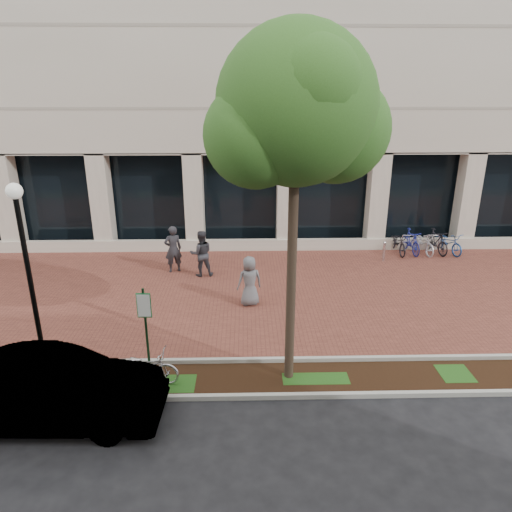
{
  "coord_description": "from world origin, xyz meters",
  "views": [
    {
      "loc": [
        0.21,
        -14.66,
        6.49
      ],
      "look_at": [
        0.55,
        -0.8,
        1.6
      ],
      "focal_mm": 32.0,
      "sensor_mm": 36.0,
      "label": 1
    }
  ],
  "objects_px": {
    "street_tree": "(298,117)",
    "sedan_near_curb": "(53,391)",
    "pedestrian_mid": "(201,254)",
    "pedestrian_right": "(249,281)",
    "locked_bicycle": "(145,366)",
    "bollard": "(384,251)",
    "lamppost": "(29,271)",
    "bike_rack_cluster": "(423,242)",
    "parking_sign": "(145,321)",
    "pedestrian_left": "(173,249)"
  },
  "relations": [
    {
      "from": "locked_bicycle",
      "to": "sedan_near_curb",
      "type": "bearing_deg",
      "value": 139.45
    },
    {
      "from": "street_tree",
      "to": "pedestrian_right",
      "type": "xyz_separation_m",
      "value": [
        -0.96,
        4.06,
        -5.26
      ]
    },
    {
      "from": "pedestrian_left",
      "to": "sedan_near_curb",
      "type": "bearing_deg",
      "value": 60.92
    },
    {
      "from": "pedestrian_right",
      "to": "sedan_near_curb",
      "type": "height_order",
      "value": "pedestrian_right"
    },
    {
      "from": "bike_rack_cluster",
      "to": "sedan_near_curb",
      "type": "relative_size",
      "value": 0.69
    },
    {
      "from": "bollard",
      "to": "pedestrian_left",
      "type": "bearing_deg",
      "value": -173.23
    },
    {
      "from": "locked_bicycle",
      "to": "pedestrian_mid",
      "type": "xyz_separation_m",
      "value": [
        0.75,
        6.85,
        0.44
      ]
    },
    {
      "from": "street_tree",
      "to": "pedestrian_right",
      "type": "distance_m",
      "value": 6.71
    },
    {
      "from": "street_tree",
      "to": "locked_bicycle",
      "type": "xyz_separation_m",
      "value": [
        -3.49,
        -0.19,
        -5.65
      ]
    },
    {
      "from": "pedestrian_mid",
      "to": "pedestrian_right",
      "type": "xyz_separation_m",
      "value": [
        1.78,
        -2.6,
        -0.05
      ]
    },
    {
      "from": "bollard",
      "to": "sedan_near_curb",
      "type": "height_order",
      "value": "sedan_near_curb"
    },
    {
      "from": "parking_sign",
      "to": "lamppost",
      "type": "xyz_separation_m",
      "value": [
        -2.66,
        0.3,
        1.17
      ]
    },
    {
      "from": "street_tree",
      "to": "pedestrian_left",
      "type": "distance_m",
      "value": 9.59
    },
    {
      "from": "pedestrian_mid",
      "to": "bike_rack_cluster",
      "type": "relative_size",
      "value": 0.57
    },
    {
      "from": "pedestrian_left",
      "to": "bollard",
      "type": "xyz_separation_m",
      "value": [
        8.49,
        1.01,
        -0.49
      ]
    },
    {
      "from": "lamppost",
      "to": "sedan_near_curb",
      "type": "distance_m",
      "value": 2.89
    },
    {
      "from": "pedestrian_left",
      "to": "locked_bicycle",
      "type": "bearing_deg",
      "value": 71.91
    },
    {
      "from": "parking_sign",
      "to": "street_tree",
      "type": "height_order",
      "value": "street_tree"
    },
    {
      "from": "pedestrian_left",
      "to": "bike_rack_cluster",
      "type": "height_order",
      "value": "pedestrian_left"
    },
    {
      "from": "lamppost",
      "to": "pedestrian_right",
      "type": "xyz_separation_m",
      "value": [
        5.15,
        3.67,
        -1.82
      ]
    },
    {
      "from": "pedestrian_mid",
      "to": "lamppost",
      "type": "bearing_deg",
      "value": 51.22
    },
    {
      "from": "pedestrian_mid",
      "to": "bollard",
      "type": "distance_m",
      "value": 7.53
    },
    {
      "from": "locked_bicycle",
      "to": "pedestrian_right",
      "type": "xyz_separation_m",
      "value": [
        2.53,
        4.25,
        0.39
      ]
    },
    {
      "from": "parking_sign",
      "to": "street_tree",
      "type": "distance_m",
      "value": 5.75
    },
    {
      "from": "sedan_near_curb",
      "to": "pedestrian_right",
      "type": "bearing_deg",
      "value": -34.82
    },
    {
      "from": "street_tree",
      "to": "parking_sign",
      "type": "bearing_deg",
      "value": 178.42
    },
    {
      "from": "pedestrian_right",
      "to": "bollard",
      "type": "height_order",
      "value": "pedestrian_right"
    },
    {
      "from": "pedestrian_mid",
      "to": "pedestrian_right",
      "type": "distance_m",
      "value": 3.16
    },
    {
      "from": "lamppost",
      "to": "pedestrian_right",
      "type": "relative_size",
      "value": 2.84
    },
    {
      "from": "bike_rack_cluster",
      "to": "sedan_near_curb",
      "type": "distance_m",
      "value": 15.8
    },
    {
      "from": "lamppost",
      "to": "pedestrian_right",
      "type": "bearing_deg",
      "value": 35.5
    },
    {
      "from": "parking_sign",
      "to": "bollard",
      "type": "bearing_deg",
      "value": 47.02
    },
    {
      "from": "street_tree",
      "to": "sedan_near_curb",
      "type": "relative_size",
      "value": 1.76
    },
    {
      "from": "locked_bicycle",
      "to": "bike_rack_cluster",
      "type": "bearing_deg",
      "value": -37.93
    },
    {
      "from": "sedan_near_curb",
      "to": "lamppost",
      "type": "bearing_deg",
      "value": 29.77
    },
    {
      "from": "pedestrian_mid",
      "to": "bike_rack_cluster",
      "type": "distance_m",
      "value": 9.69
    },
    {
      "from": "lamppost",
      "to": "locked_bicycle",
      "type": "distance_m",
      "value": 3.47
    },
    {
      "from": "lamppost",
      "to": "sedan_near_curb",
      "type": "height_order",
      "value": "lamppost"
    },
    {
      "from": "street_tree",
      "to": "bike_rack_cluster",
      "type": "bearing_deg",
      "value": 53.88
    },
    {
      "from": "locked_bicycle",
      "to": "bollard",
      "type": "bearing_deg",
      "value": -34.83
    },
    {
      "from": "bollard",
      "to": "sedan_near_curb",
      "type": "distance_m",
      "value": 13.68
    },
    {
      "from": "lamppost",
      "to": "pedestrian_left",
      "type": "distance_m",
      "value": 7.28
    },
    {
      "from": "pedestrian_left",
      "to": "bike_rack_cluster",
      "type": "relative_size",
      "value": 0.6
    },
    {
      "from": "locked_bicycle",
      "to": "pedestrian_left",
      "type": "relative_size",
      "value": 0.91
    },
    {
      "from": "lamppost",
      "to": "pedestrian_left",
      "type": "xyz_separation_m",
      "value": [
        2.25,
        6.7,
        -1.73
      ]
    },
    {
      "from": "pedestrian_mid",
      "to": "pedestrian_right",
      "type": "relative_size",
      "value": 1.07
    },
    {
      "from": "lamppost",
      "to": "bike_rack_cluster",
      "type": "bearing_deg",
      "value": 34.31
    },
    {
      "from": "pedestrian_right",
      "to": "locked_bicycle",
      "type": "bearing_deg",
      "value": 42.03
    },
    {
      "from": "pedestrian_mid",
      "to": "pedestrian_right",
      "type": "bearing_deg",
      "value": 113.84
    },
    {
      "from": "parking_sign",
      "to": "sedan_near_curb",
      "type": "bearing_deg",
      "value": -133.2
    }
  ]
}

